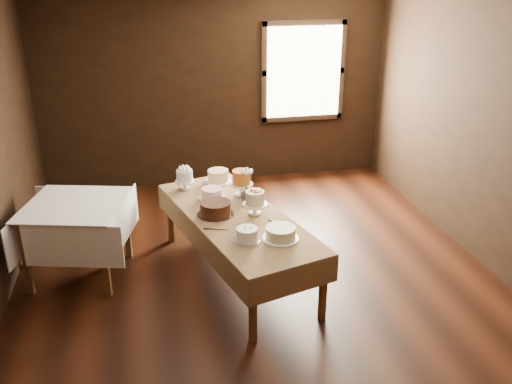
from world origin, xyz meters
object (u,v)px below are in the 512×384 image
object	(u,v)px
cake_caramel	(241,184)
cake_cream	(281,234)
cake_flowers	(255,204)
cake_swirl	(247,235)
cake_speckled	(218,176)
side_table	(75,213)
cake_server_d	(250,201)
cake_lattice	(212,194)
cake_server_a	(250,224)
display_table	(237,220)
flower_vase	(247,193)
cake_server_c	(216,205)
cake_meringue	(185,180)
cake_server_b	(279,225)
cake_server_e	(220,230)
cake_chocolate	(215,209)

from	to	relation	value
cake_caramel	cake_cream	distance (m)	1.11
cake_flowers	cake_swirl	bearing A→B (deg)	-108.91
cake_caramel	cake_cream	size ratio (longest dim) A/B	0.87
cake_speckled	cake_caramel	bearing A→B (deg)	-66.40
side_table	cake_server_d	xyz separation A→B (m)	(1.81, -0.06, -0.01)
cake_lattice	cake_server_a	bearing A→B (deg)	-67.83
cake_caramel	cake_cream	world-z (taller)	cake_caramel
cake_speckled	cake_caramel	xyz separation A→B (m)	(0.19, -0.44, 0.06)
display_table	cake_server_d	world-z (taller)	cake_server_d
cake_speckled	flower_vase	distance (m)	0.62
cake_server_c	cake_meringue	bearing A→B (deg)	-7.47
cake_speckled	cake_caramel	size ratio (longest dim) A/B	1.13
cake_lattice	cake_server_d	size ratio (longest dim) A/B	1.20
cake_server_a	cake_meringue	bearing A→B (deg)	79.67
display_table	cake_speckled	size ratio (longest dim) A/B	7.30
cake_caramel	cake_server_b	xyz separation A→B (m)	(0.22, -0.82, -0.12)
cake_speckled	cake_swirl	bearing A→B (deg)	-88.29
cake_server_e	flower_vase	world-z (taller)	flower_vase
cake_meringue	cake_server_b	xyz separation A→B (m)	(0.81, -1.13, -0.10)
cake_meringue	flower_vase	size ratio (longest dim) A/B	1.61
cake_flowers	cake_server_e	bearing A→B (deg)	-143.98
cake_flowers	display_table	bearing A→B (deg)	-179.80
cake_swirl	cake_server_b	distance (m)	0.45
display_table	cake_chocolate	distance (m)	0.25
cake_server_b	side_table	bearing A→B (deg)	-132.61
side_table	cake_server_b	distance (m)	2.09
side_table	cake_caramel	size ratio (longest dim) A/B	3.98
cake_lattice	cake_server_d	distance (m)	0.43
side_table	cake_caramel	world-z (taller)	cake_caramel
side_table	flower_vase	xyz separation A→B (m)	(1.79, -0.00, 0.06)
cake_speckled	cake_server_b	world-z (taller)	cake_speckled
cake_meringue	cake_server_a	size ratio (longest dim) A/B	0.98
cake_chocolate	cake_server_b	distance (m)	0.68
cake_lattice	flower_vase	size ratio (longest dim) A/B	1.97
cake_server_b	cake_cream	bearing A→B (deg)	-34.76
side_table	flower_vase	size ratio (longest dim) A/B	8.14
cake_speckled	side_table	bearing A→B (deg)	-159.81
cake_meringue	cake_server_c	xyz separation A→B (m)	(0.28, -0.54, -0.10)
cake_server_b	cake_server_c	bearing A→B (deg)	-161.39
cake_caramel	cake_server_a	xyz separation A→B (m)	(-0.05, -0.73, -0.12)
cake_speckled	flower_vase	world-z (taller)	flower_vase
cake_meringue	cake_lattice	size ratio (longest dim) A/B	0.82
cake_server_a	cake_server_d	distance (m)	0.54
cake_speckled	cake_cream	distance (m)	1.58
cake_swirl	cake_meringue	bearing A→B (deg)	107.78
side_table	cake_lattice	size ratio (longest dim) A/B	4.12
display_table	cake_server_c	bearing A→B (deg)	120.95
cake_meringue	cake_speckled	world-z (taller)	cake_meringue
cake_cream	cake_server_e	world-z (taller)	cake_cream
flower_vase	side_table	bearing A→B (deg)	179.99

